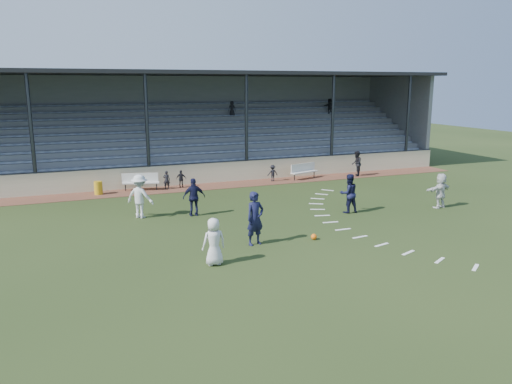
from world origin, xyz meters
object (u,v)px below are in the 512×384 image
at_px(bench_right, 304,170).
at_px(official, 356,164).
at_px(trash_bin, 98,188).
at_px(player_navy_lead, 255,218).
at_px(football, 314,237).
at_px(bench_left, 140,180).
at_px(player_white_lead, 214,242).

bearing_deg(bench_right, official, -23.97).
distance_m(bench_right, trash_bin, 12.36).
bearing_deg(trash_bin, player_navy_lead, -66.90).
distance_m(trash_bin, official, 15.94).
bearing_deg(player_navy_lead, football, -21.28).
distance_m(bench_left, player_navy_lead, 11.59).
distance_m(bench_right, football, 12.56).
height_order(trash_bin, player_navy_lead, player_navy_lead).
bearing_deg(football, bench_right, 64.84).
bearing_deg(player_navy_lead, bench_left, 87.78).
relative_size(bench_right, player_navy_lead, 1.01).
relative_size(bench_left, player_navy_lead, 1.02).
height_order(football, player_navy_lead, player_navy_lead).
distance_m(trash_bin, football, 13.33).
xyz_separation_m(bench_right, football, (-5.33, -11.36, -0.47)).
bearing_deg(football, official, 50.80).
height_order(bench_right, football, bench_right).
xyz_separation_m(trash_bin, official, (15.93, -0.41, 0.45)).
bearing_deg(trash_bin, football, -58.21).
distance_m(bench_right, official, 3.61).
distance_m(player_white_lead, official, 17.94).
height_order(bench_right, official, official).
bearing_deg(player_white_lead, bench_right, -129.82).
xyz_separation_m(bench_left, official, (13.63, -0.69, 0.24)).
relative_size(bench_left, player_white_lead, 1.29).
xyz_separation_m(football, player_white_lead, (-4.34, -1.18, 0.68)).
bearing_deg(official, football, -1.71).
relative_size(bench_left, football, 8.85).
xyz_separation_m(player_white_lead, player_navy_lead, (2.03, 1.46, 0.21)).
height_order(trash_bin, football, trash_bin).
bearing_deg(bench_right, trash_bin, 163.13).
xyz_separation_m(bench_left, bench_right, (10.06, -0.25, 0.00)).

